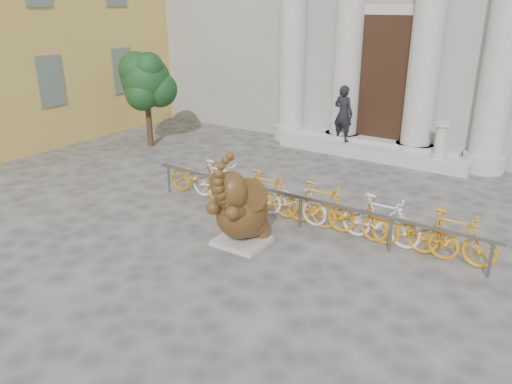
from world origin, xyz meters
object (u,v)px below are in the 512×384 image
Objects in this scene: tree at (146,81)px; pedestrian at (343,114)px; elephant_statue at (241,211)px; bike_rack at (305,202)px.

tree is 6.40m from pedestrian.
elephant_statue is 0.25× the size of bike_rack.
tree reaches higher than elephant_statue.
pedestrian is (-1.67, 5.55, 0.75)m from bike_rack.
bike_rack is at bearing -19.78° from tree.
tree is at bearing 160.22° from bike_rack.
elephant_statue is 8.07m from tree.
pedestrian is (5.62, 2.92, -0.91)m from tree.
bike_rack is at bearing 113.85° from pedestrian.
elephant_statue is 1.73m from bike_rack.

